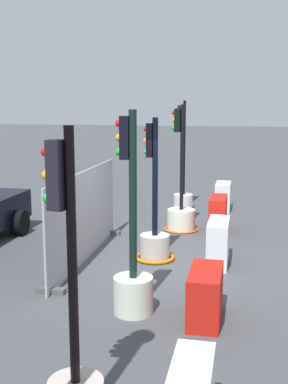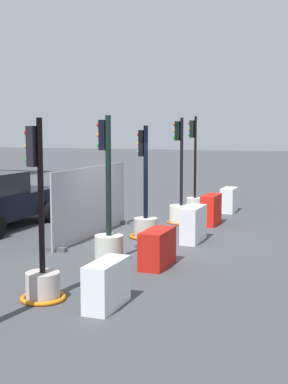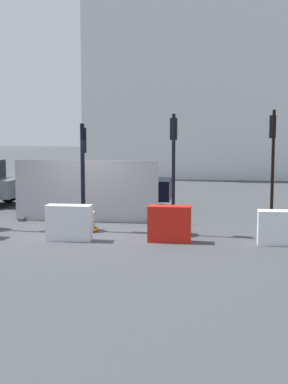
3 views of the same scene
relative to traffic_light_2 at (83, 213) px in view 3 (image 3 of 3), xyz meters
name	(u,v)px [view 3 (image 3 of 3)]	position (x,y,z in m)	size (l,w,h in m)	color
ground_plane	(78,232)	(-0.12, -0.16, -0.49)	(120.00, 120.00, 0.00)	#44454A
traffic_light_2	(83,213)	(0.00, 0.00, 0.00)	(0.84, 0.84, 2.95)	#B5AFA4
traffic_light_3	(173,217)	(2.50, -0.25, 0.00)	(0.87, 0.87, 3.20)	silver
traffic_light_4	(271,211)	(5.09, 0.00, 0.17)	(0.59, 0.59, 3.30)	silver
construction_barrier_2	(69,223)	(-0.06, -1.32, -0.04)	(1.14, 0.42, 0.90)	silver
construction_barrier_3	(169,224)	(2.47, -1.19, -0.03)	(1.07, 0.42, 0.91)	red
construction_barrier_4	(278,228)	(5.14, -1.22, -0.07)	(1.00, 0.45, 0.84)	silver
car_black_sedan	(105,184)	(-0.27, 4.49, 0.32)	(4.51, 2.05, 1.63)	black
building_main_facade	(207,55)	(3.18, 17.97, 6.45)	(13.90, 6.50, 13.83)	silver
site_fence_panel	(86,192)	(-0.25, 1.42, 0.41)	(4.38, 0.50, 1.87)	#9B9CA2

